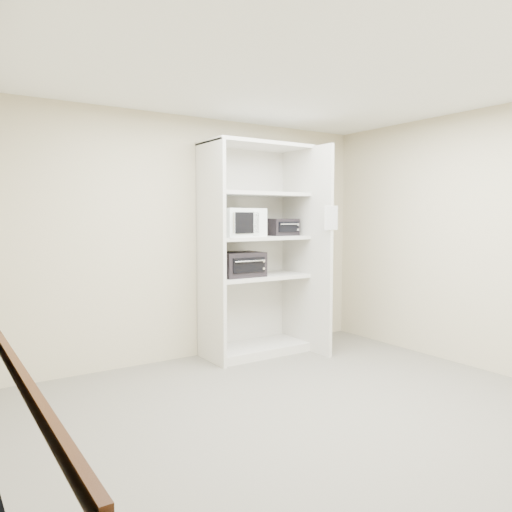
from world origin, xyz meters
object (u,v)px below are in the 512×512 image
shelving_unit (259,257)px  toaster_oven_upper (281,227)px  microwave (238,223)px  toaster_oven_lower (240,264)px

shelving_unit → toaster_oven_upper: bearing=-2.0°
shelving_unit → toaster_oven_upper: size_ratio=6.97×
microwave → toaster_oven_upper: bearing=-3.2°
shelving_unit → toaster_oven_upper: (0.31, -0.01, 0.34)m
microwave → toaster_oven_lower: (0.05, 0.04, -0.47)m
toaster_oven_upper → toaster_oven_lower: size_ratio=0.70×
shelving_unit → microwave: bearing=-169.9°
microwave → toaster_oven_lower: microwave is taller
microwave → toaster_oven_lower: 0.47m
shelving_unit → microwave: 0.52m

